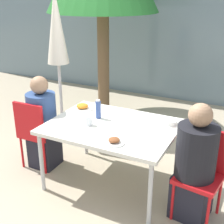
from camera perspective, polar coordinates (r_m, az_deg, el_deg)
name	(u,v)px	position (r m, az deg, el deg)	size (l,w,h in m)	color
ground_plane	(112,182)	(3.69, 0.00, -12.76)	(24.00, 24.00, 0.00)	tan
building_facade	(192,22)	(6.17, 14.40, 15.63)	(10.00, 0.20, 3.00)	slate
dining_table	(112,129)	(3.35, 0.00, -3.20)	(1.36, 1.03, 0.73)	silver
chair_left	(36,129)	(3.85, -13.81, -3.11)	(0.41, 0.41, 0.87)	red
person_left	(43,125)	(3.87, -12.53, -2.40)	(0.35, 0.35, 1.16)	black
chair_right	(203,168)	(3.11, 16.23, -9.72)	(0.45, 0.45, 0.87)	red
person_right	(195,167)	(3.04, 14.89, -9.64)	(0.38, 0.38, 1.17)	black
closed_umbrella	(57,36)	(4.34, -10.04, 13.57)	(0.36, 0.36, 2.12)	#333333
plate_0	(82,107)	(3.77, -5.44, 0.89)	(0.26, 0.26, 0.07)	white
plate_1	(114,141)	(2.94, 0.39, -5.38)	(0.20, 0.20, 0.06)	white
bottle	(98,109)	(3.47, -2.53, 0.48)	(0.06, 0.06, 0.22)	#334C8E
drinking_cup	(88,121)	(3.32, -4.32, -1.58)	(0.08, 0.08, 0.10)	white
salad_bowl	(171,122)	(3.39, 10.66, -1.88)	(0.14, 0.14, 0.05)	white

